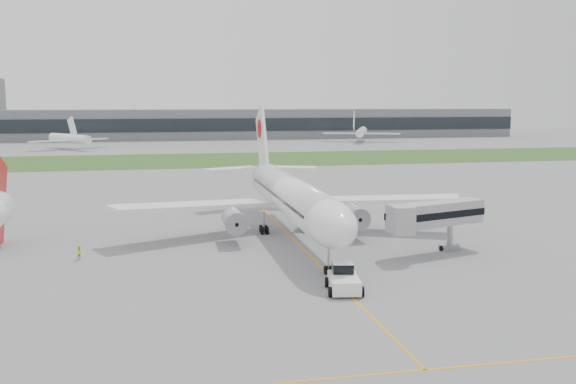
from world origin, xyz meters
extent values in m
plane|color=gray|center=(0.00, 0.00, 0.00)|extent=(600.00, 600.00, 0.00)
cube|color=#305B22|center=(0.00, 120.00, 0.01)|extent=(600.00, 50.00, 0.02)
cube|color=slate|center=(0.00, 230.00, 7.00)|extent=(320.00, 22.00, 14.00)
cube|color=black|center=(0.00, 219.00, 7.00)|extent=(320.00, 0.60, 6.00)
cylinder|color=white|center=(0.00, 4.00, 5.60)|extent=(5.00, 38.00, 5.00)
ellipsoid|color=white|center=(0.00, -15.50, 5.60)|extent=(5.00, 11.00, 5.00)
cube|color=black|center=(0.00, -16.50, 6.50)|extent=(3.20, 1.54, 1.14)
cone|color=white|center=(0.00, 26.00, 6.40)|extent=(5.00, 10.53, 6.16)
cube|color=white|center=(-13.00, 6.00, 4.40)|extent=(22.13, 13.52, 1.70)
cube|color=white|center=(13.00, 6.00, 4.40)|extent=(22.13, 13.52, 1.70)
cylinder|color=#A9A9AE|center=(-8.00, 1.50, 3.00)|extent=(2.70, 5.20, 2.70)
cylinder|color=#A9A9AE|center=(8.00, 1.50, 3.00)|extent=(2.70, 5.20, 2.70)
cube|color=white|center=(0.00, 27.50, 11.50)|extent=(0.45, 10.90, 12.76)
cylinder|color=#B40D0A|center=(0.00, 28.50, 13.50)|extent=(0.60, 3.20, 3.20)
cube|color=white|center=(-5.00, 28.50, 6.80)|extent=(9.54, 6.34, 0.35)
cube|color=white|center=(5.00, 28.50, 6.80)|extent=(9.54, 6.34, 0.35)
cylinder|color=gray|center=(0.00, -15.00, 1.55)|extent=(0.24, 0.24, 3.10)
cylinder|color=black|center=(-3.20, 7.00, 0.55)|extent=(1.40, 1.10, 1.10)
cylinder|color=black|center=(3.20, 7.00, 0.55)|extent=(1.40, 1.10, 1.10)
cube|color=white|center=(-0.21, -21.44, 0.87)|extent=(3.50, 5.29, 1.31)
cube|color=white|center=(0.01, -20.15, 1.96)|extent=(2.23, 2.05, 1.09)
cube|color=black|center=(0.01, -20.15, 2.02)|extent=(2.29, 2.11, 0.93)
cylinder|color=black|center=(-1.39, -19.58, 0.49)|extent=(0.54, 1.03, 0.98)
cylinder|color=black|center=(1.52, -20.07, 0.49)|extent=(0.54, 1.03, 0.98)
cylinder|color=black|center=(-1.93, -22.81, 0.49)|extent=(0.54, 1.03, 0.98)
cylinder|color=black|center=(0.97, -23.30, 0.49)|extent=(0.54, 1.03, 0.98)
cube|color=#A2A2A5|center=(15.00, -8.55, 4.82)|extent=(13.22, 6.50, 2.78)
cube|color=black|center=(15.00, -8.55, 4.82)|extent=(13.43, 6.65, 0.83)
cube|color=#A2A2A5|center=(9.52, -11.23, 4.82)|extent=(2.41, 3.15, 3.15)
cylinder|color=gray|center=(17.52, -7.29, 1.76)|extent=(0.65, 0.65, 3.52)
cube|color=gray|center=(17.52, -7.29, 0.32)|extent=(2.51, 1.90, 0.65)
cylinder|color=black|center=(16.37, -7.64, 0.32)|extent=(0.46, 0.70, 0.65)
cylinder|color=black|center=(18.67, -6.93, 0.32)|extent=(0.46, 0.70, 0.65)
cone|color=orange|center=(-1.25, -22.92, 0.28)|extent=(0.41, 0.41, 0.57)
cone|color=orange|center=(1.54, -17.73, 0.26)|extent=(0.37, 0.37, 0.51)
imported|color=#FDFA2A|center=(0.93, -19.58, 0.84)|extent=(0.71, 0.58, 1.67)
imported|color=#EEFB29|center=(-26.49, -3.30, 0.87)|extent=(1.07, 1.05, 1.74)
camera|label=1|loc=(-17.63, -78.81, 18.26)|focal=40.00mm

